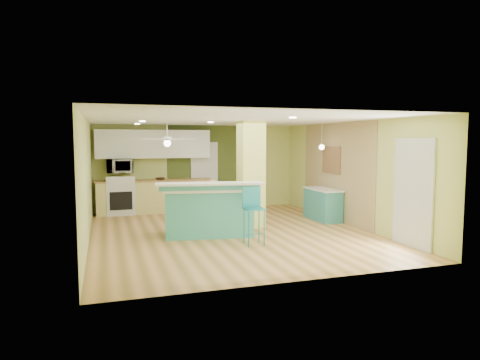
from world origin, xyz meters
name	(u,v)px	position (x,y,z in m)	size (l,w,h in m)	color
floor	(231,233)	(0.00, 0.00, -0.01)	(6.00, 7.00, 0.01)	olive
ceiling	(230,120)	(0.00, 0.00, 2.50)	(6.00, 7.00, 0.01)	white
wall_back	(197,167)	(0.00, 3.50, 1.25)	(6.00, 0.01, 2.50)	#C1CA6C
wall_front	(299,197)	(0.00, -3.50, 1.25)	(6.00, 0.01, 2.50)	#C1CA6C
wall_left	(87,181)	(-3.00, 0.00, 1.25)	(0.01, 7.00, 2.50)	#C1CA6C
wall_right	(349,174)	(3.00, 0.00, 1.25)	(0.01, 7.00, 2.50)	#C1CA6C
wood_panel	(336,172)	(2.99, 0.60, 1.25)	(0.02, 3.40, 2.50)	#937A54
olive_accent	(204,167)	(0.20, 3.49, 1.25)	(2.20, 0.02, 2.50)	#414F1F
interior_door	(204,176)	(0.20, 3.46, 1.00)	(0.82, 0.05, 2.00)	silver
french_door	(413,193)	(2.97, -2.30, 1.05)	(0.04, 1.08, 2.10)	silver
column	(251,174)	(0.65, 0.50, 1.25)	(0.55, 0.55, 2.50)	#D3D663
kitchen_run	(155,196)	(-1.30, 3.20, 0.47)	(3.25, 0.63, 0.94)	#DED074
stove	(121,198)	(-2.25, 3.19, 0.46)	(0.76, 0.66, 1.08)	silver
upper_cabinets	(154,144)	(-1.30, 3.32, 1.95)	(3.20, 0.34, 0.80)	white
microwave	(120,166)	(-2.25, 3.20, 1.35)	(0.70, 0.48, 0.39)	white
ceiling_fan	(167,139)	(-1.10, 2.00, 2.08)	(1.41, 1.41, 0.61)	white
pendant_lamp	(322,147)	(2.65, 0.75, 1.88)	(0.14, 0.14, 0.69)	white
wall_decor	(331,160)	(2.96, 0.80, 1.55)	(0.03, 0.90, 0.70)	brown
peninsula	(209,210)	(-0.52, -0.11, 0.55)	(2.27, 1.49, 1.19)	teal
bar_stool	(253,207)	(0.11, -1.18, 0.75)	(0.38, 0.38, 1.13)	teal
side_counter	(323,204)	(2.70, 0.74, 0.41)	(0.54, 1.26, 0.81)	teal
fruit_bowl	(160,179)	(-1.16, 3.13, 0.97)	(0.26, 0.26, 0.06)	#372016
canister	(213,184)	(-0.41, -0.02, 1.11)	(0.14, 0.14, 0.16)	gold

